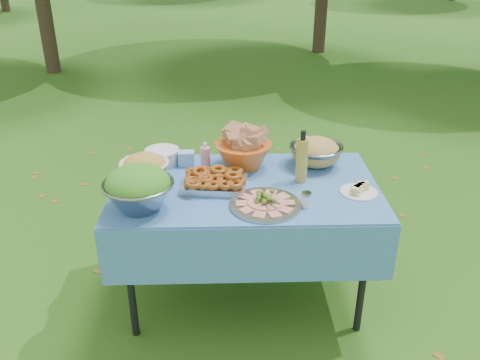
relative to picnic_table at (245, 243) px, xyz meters
name	(u,v)px	position (x,y,z in m)	size (l,w,h in m)	color
ground	(245,294)	(0.00, 0.00, -0.38)	(80.00, 80.00, 0.00)	#19380A
picnic_table	(245,243)	(0.00, 0.00, 0.00)	(1.46, 0.86, 0.76)	#79B2EA
salad_bowl	(138,188)	(-0.54, -0.24, 0.50)	(0.35, 0.35, 0.23)	gray
pasta_bowl_white	(144,167)	(-0.56, 0.09, 0.46)	(0.27, 0.27, 0.15)	white
plate_stack	(162,156)	(-0.49, 0.32, 0.42)	(0.21, 0.21, 0.08)	white
wipes_box	(186,158)	(-0.34, 0.28, 0.42)	(0.10, 0.07, 0.09)	#88BBE1
sanitizer_bottle	(205,156)	(-0.23, 0.23, 0.46)	(0.06, 0.06, 0.16)	pink
bread_bowl	(243,149)	(0.00, 0.25, 0.49)	(0.33, 0.33, 0.22)	#D65C1B
pasta_bowl_steel	(316,151)	(0.43, 0.26, 0.46)	(0.31, 0.31, 0.17)	gray
fried_tray	(215,181)	(-0.17, -0.02, 0.42)	(0.34, 0.24, 0.08)	#B1B0B4
charcuterie_platter	(265,199)	(0.09, -0.24, 0.42)	(0.37, 0.37, 0.08)	#9FA1A5
oil_bottle	(302,156)	(0.31, 0.05, 0.53)	(0.07, 0.07, 0.30)	#AB9837
cheese_plate	(359,188)	(0.60, -0.11, 0.41)	(0.20, 0.20, 0.05)	white
shaker	(306,199)	(0.30, -0.25, 0.42)	(0.05, 0.05, 0.08)	white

